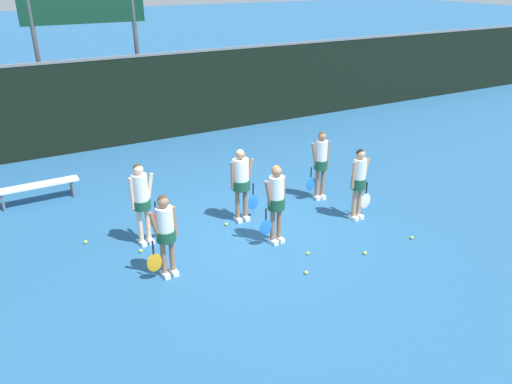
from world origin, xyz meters
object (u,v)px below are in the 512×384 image
Objects in this scene: bench_courtside at (37,187)px; tennis_ball_5 at (308,253)px; player_0 at (165,230)px; tennis_ball_3 at (86,242)px; tennis_ball_4 at (141,251)px; scoreboard at (85,18)px; player_5 at (321,161)px; tennis_ball_6 at (226,224)px; player_1 at (276,198)px; tennis_ball_1 at (412,238)px; player_2 at (359,179)px; tennis_ball_2 at (365,253)px; player_3 at (142,198)px; player_4 at (241,179)px; tennis_ball_0 at (306,272)px.

tennis_ball_5 is (4.43, -5.29, -0.37)m from bench_courtside.
player_0 is (1.71, -4.63, 0.56)m from bench_courtside.
tennis_ball_5 is at bearing -34.37° from tennis_ball_3.
bench_courtside reaches higher than tennis_ball_4.
player_5 is (3.75, -7.30, -2.89)m from scoreboard.
player_5 reaches higher than tennis_ball_5.
scoreboard reaches higher than tennis_ball_6.
tennis_ball_5 is (0.31, -0.77, -0.99)m from player_1.
tennis_ball_1 is 1.00× the size of tennis_ball_5.
player_0 reaches higher than tennis_ball_4.
bench_courtside is 4.96m from player_0.
scoreboard is at bearing 108.36° from player_2.
tennis_ball_4 reaches higher than tennis_ball_2.
tennis_ball_1 is at bearing -33.87° from player_3.
player_0 is 24.74× the size of tennis_ball_1.
tennis_ball_5 is 0.96× the size of tennis_ball_6.
tennis_ball_3 is (-1.88, -6.79, -3.87)m from scoreboard.
player_2 is 1.88m from tennis_ball_2.
player_1 is 24.90× the size of tennis_ball_2.
tennis_ball_6 is at bearing -168.56° from player_4.
player_5 is at bearing -5.67° from player_3.
tennis_ball_0 is at bearing -179.52° from tennis_ball_2.
scoreboard is 74.67× the size of tennis_ball_5.
player_2 is 24.44× the size of tennis_ball_0.
player_4 is 24.81× the size of tennis_ball_0.
player_1 is at bearing 112.01° from tennis_ball_5.
tennis_ball_2 is (3.75, -2.60, -1.02)m from player_3.
tennis_ball_3 is at bearing -175.91° from player_5.
tennis_ball_3 is at bearing 115.81° from player_0.
player_5 is at bearing 4.26° from tennis_ball_6.
player_0 reaches higher than tennis_ball_6.
player_1 is 1.01× the size of player_4.
player_4 reaches higher than player_0.
tennis_ball_1 and tennis_ball_5 have the same top height.
bench_courtside is at bearing 124.35° from tennis_ball_0.
bench_courtside is 1.11× the size of player_3.
tennis_ball_2 is 1.00× the size of tennis_ball_6.
tennis_ball_5 is (2.72, -0.67, -0.93)m from player_0.
player_1 is 1.25m from player_4.
tennis_ball_1 is at bearing -13.15° from tennis_ball_5.
tennis_ball_4 reaches higher than tennis_ball_5.
bench_courtside is 6.15m from player_1.
tennis_ball_4 is (-0.97, -7.71, -3.87)m from scoreboard.
scoreboard reaches higher than tennis_ball_1.
player_5 is at bearing 26.17° from player_1.
tennis_ball_3 is (-3.39, 0.63, -0.98)m from player_4.
tennis_ball_5 is (0.43, 0.57, -0.00)m from tennis_ball_0.
tennis_ball_6 is (1.07, -7.50, -3.87)m from scoreboard.
player_5 reaches higher than tennis_ball_1.
player_3 is at bearing 145.27° from player_1.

